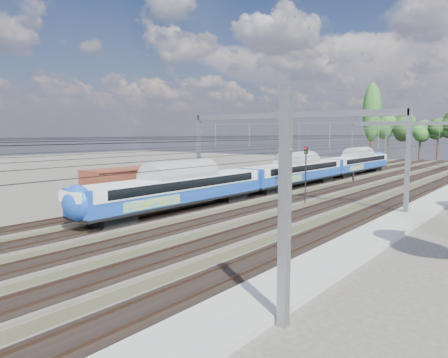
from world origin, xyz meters
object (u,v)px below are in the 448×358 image
Objects in this scene: emu_train at (295,168)px; freight_boxcar at (153,183)px; worker at (353,177)px; signal_near at (306,168)px.

emu_train is 4.52× the size of freight_boxcar.
worker is at bearing 75.68° from freight_boxcar.
signal_near reaches higher than emu_train.
freight_boxcar is (-4.50, -20.06, -0.38)m from emu_train.
freight_boxcar is 14.93m from signal_near.
emu_train is at bearing 143.67° from signal_near.
emu_train reaches higher than worker.
signal_near is (2.98, -20.86, 2.75)m from worker.
emu_train is 11.84m from signal_near.
freight_boxcar is at bearing -102.65° from emu_train.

